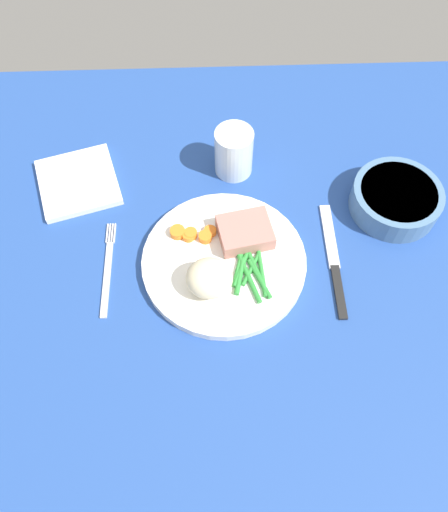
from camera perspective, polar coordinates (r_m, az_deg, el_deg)
The scene contains 11 objects.
dining_table at distance 81.06cm, azimuth 0.68°, elevation -0.76°, with size 120.00×90.00×2.00cm.
dinner_plate at distance 79.06cm, azimuth 0.00°, elevation -0.66°, with size 25.31×25.31×1.60cm, color white.
meat_portion at distance 79.45cm, azimuth 2.36°, elevation 2.68°, with size 8.05×6.67×2.68cm, color #B2756B.
mashed_potatoes at distance 73.88cm, azimuth -1.64°, elevation -2.47°, with size 6.87×6.35×5.18cm, color beige.
carrot_slices at distance 80.28cm, azimuth -3.52°, elevation 2.45°, with size 7.28×3.29×1.17cm.
green_beans at distance 77.00cm, azimuth 2.86°, elevation -1.72°, with size 5.90×10.66×0.81cm.
fork at distance 81.16cm, azimuth -12.80°, elevation -1.41°, with size 1.44×16.60×0.40cm.
knife at distance 81.56cm, azimuth 12.12°, elevation -0.66°, with size 1.70×20.50×0.64cm.
water_glass at distance 88.06cm, azimuth 1.09°, elevation 11.22°, with size 6.47×6.47×8.57cm.
salad_bowl at distance 88.29cm, azimuth 18.60°, elevation 6.11°, with size 14.47×14.47×4.38cm.
napkin at distance 91.60cm, azimuth -15.92°, elevation 7.90°, with size 12.77×13.20×1.20cm, color white.
Camera 1 is at (-2.41, -40.20, 71.35)cm, focal length 35.94 mm.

